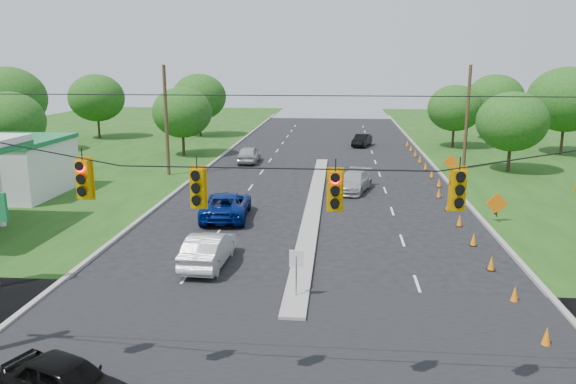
# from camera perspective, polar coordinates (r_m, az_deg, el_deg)

# --- Properties ---
(ground) EXTENTS (160.00, 160.00, 0.00)m
(ground) POSITION_cam_1_polar(r_m,az_deg,el_deg) (17.39, -0.78, -18.84)
(ground) COLOR black
(ground) RESTS_ON ground
(cross_street) EXTENTS (160.00, 14.00, 0.02)m
(cross_street) POSITION_cam_1_polar(r_m,az_deg,el_deg) (17.39, -0.78, -18.84)
(cross_street) COLOR black
(cross_street) RESTS_ON ground
(curb_left) EXTENTS (0.25, 110.00, 0.16)m
(curb_left) POSITION_cam_1_polar(r_m,az_deg,el_deg) (47.09, -9.21, 1.63)
(curb_left) COLOR gray
(curb_left) RESTS_ON ground
(curb_right) EXTENTS (0.25, 110.00, 0.16)m
(curb_right) POSITION_cam_1_polar(r_m,az_deg,el_deg) (46.41, 15.74, 1.13)
(curb_right) COLOR gray
(curb_right) RESTS_ON ground
(median) EXTENTS (1.00, 34.00, 0.18)m
(median) POSITION_cam_1_polar(r_m,az_deg,el_deg) (36.88, 2.64, -1.39)
(median) COLOR gray
(median) RESTS_ON ground
(median_sign) EXTENTS (0.55, 0.06, 2.05)m
(median_sign) POSITION_cam_1_polar(r_m,az_deg,el_deg) (22.13, 0.85, -7.37)
(median_sign) COLOR gray
(median_sign) RESTS_ON ground
(signal_span) EXTENTS (25.60, 0.32, 9.00)m
(signal_span) POSITION_cam_1_polar(r_m,az_deg,el_deg) (14.41, -1.46, -3.96)
(signal_span) COLOR #422D1C
(signal_span) RESTS_ON ground
(utility_pole_far_left) EXTENTS (0.28, 0.28, 9.00)m
(utility_pole_far_left) POSITION_cam_1_polar(r_m,az_deg,el_deg) (47.08, -12.26, 7.04)
(utility_pole_far_left) COLOR #422D1C
(utility_pole_far_left) RESTS_ON ground
(utility_pole_far_right) EXTENTS (0.28, 0.28, 9.00)m
(utility_pole_far_right) POSITION_cam_1_polar(r_m,az_deg,el_deg) (51.08, 17.73, 7.17)
(utility_pole_far_right) COLOR #422D1C
(utility_pole_far_right) RESTS_ON ground
(cone_0) EXTENTS (0.32, 0.32, 0.70)m
(cone_0) POSITION_cam_1_polar(r_m,az_deg,el_deg) (20.96, 24.78, -13.17)
(cone_0) COLOR orange
(cone_0) RESTS_ON ground
(cone_1) EXTENTS (0.32, 0.32, 0.70)m
(cone_1) POSITION_cam_1_polar(r_m,az_deg,el_deg) (23.98, 22.04, -9.58)
(cone_1) COLOR orange
(cone_1) RESTS_ON ground
(cone_2) EXTENTS (0.32, 0.32, 0.70)m
(cone_2) POSITION_cam_1_polar(r_m,az_deg,el_deg) (27.12, 19.96, -6.78)
(cone_2) COLOR orange
(cone_2) RESTS_ON ground
(cone_3) EXTENTS (0.32, 0.32, 0.70)m
(cone_3) POSITION_cam_1_polar(r_m,az_deg,el_deg) (30.34, 18.34, -4.57)
(cone_3) COLOR orange
(cone_3) RESTS_ON ground
(cone_4) EXTENTS (0.32, 0.32, 0.70)m
(cone_4) POSITION_cam_1_polar(r_m,az_deg,el_deg) (33.62, 17.03, -2.78)
(cone_4) COLOR orange
(cone_4) RESTS_ON ground
(cone_5) EXTENTS (0.32, 0.32, 0.70)m
(cone_5) POSITION_cam_1_polar(r_m,az_deg,el_deg) (36.94, 15.97, -1.31)
(cone_5) COLOR orange
(cone_5) RESTS_ON ground
(cone_6) EXTENTS (0.32, 0.32, 0.70)m
(cone_6) POSITION_cam_1_polar(r_m,az_deg,el_deg) (40.28, 15.08, -0.08)
(cone_6) COLOR orange
(cone_6) RESTS_ON ground
(cone_7) EXTENTS (0.32, 0.32, 0.70)m
(cone_7) POSITION_cam_1_polar(r_m,az_deg,el_deg) (43.76, 15.10, 0.94)
(cone_7) COLOR orange
(cone_7) RESTS_ON ground
(cone_8) EXTENTS (0.32, 0.32, 0.70)m
(cone_8) POSITION_cam_1_polar(r_m,az_deg,el_deg) (47.14, 14.40, 1.83)
(cone_8) COLOR orange
(cone_8) RESTS_ON ground
(cone_9) EXTENTS (0.32, 0.32, 0.70)m
(cone_9) POSITION_cam_1_polar(r_m,az_deg,el_deg) (50.54, 13.80, 2.60)
(cone_9) COLOR orange
(cone_9) RESTS_ON ground
(cone_10) EXTENTS (0.32, 0.32, 0.70)m
(cone_10) POSITION_cam_1_polar(r_m,az_deg,el_deg) (53.95, 13.27, 3.27)
(cone_10) COLOR orange
(cone_10) RESTS_ON ground
(cone_11) EXTENTS (0.32, 0.32, 0.70)m
(cone_11) POSITION_cam_1_polar(r_m,az_deg,el_deg) (57.37, 12.80, 3.86)
(cone_11) COLOR orange
(cone_11) RESTS_ON ground
(cone_12) EXTENTS (0.32, 0.32, 0.70)m
(cone_12) POSITION_cam_1_polar(r_m,az_deg,el_deg) (60.80, 12.38, 4.39)
(cone_12) COLOR orange
(cone_12) RESTS_ON ground
(cone_13) EXTENTS (0.32, 0.32, 0.70)m
(cone_13) POSITION_cam_1_polar(r_m,az_deg,el_deg) (64.24, 12.01, 4.86)
(cone_13) COLOR orange
(cone_13) RESTS_ON ground
(work_sign_1) EXTENTS (1.27, 0.58, 1.37)m
(work_sign_1) POSITION_cam_1_polar(r_m,az_deg,el_deg) (34.91, 20.43, -1.20)
(work_sign_1) COLOR black
(work_sign_1) RESTS_ON ground
(work_sign_2) EXTENTS (1.27, 0.58, 1.37)m
(work_sign_2) POSITION_cam_1_polar(r_m,az_deg,el_deg) (48.27, 16.22, 2.87)
(work_sign_2) COLOR black
(work_sign_2) RESTS_ON ground
(tree_2) EXTENTS (5.88, 5.88, 6.86)m
(tree_2) POSITION_cam_1_polar(r_m,az_deg,el_deg) (52.73, -26.48, 6.41)
(tree_2) COLOR black
(tree_2) RESTS_ON ground
(tree_3) EXTENTS (7.56, 7.56, 8.82)m
(tree_3) POSITION_cam_1_polar(r_m,az_deg,el_deg) (64.27, -26.56, 8.47)
(tree_3) COLOR black
(tree_3) RESTS_ON ground
(tree_4) EXTENTS (6.72, 6.72, 7.84)m
(tree_4) POSITION_cam_1_polar(r_m,az_deg,el_deg) (73.07, -18.87, 9.04)
(tree_4) COLOR black
(tree_4) RESTS_ON ground
(tree_5) EXTENTS (5.88, 5.88, 6.86)m
(tree_5) POSITION_cam_1_polar(r_m,az_deg,el_deg) (57.06, -10.70, 7.95)
(tree_5) COLOR black
(tree_5) RESTS_ON ground
(tree_6) EXTENTS (6.72, 6.72, 7.84)m
(tree_6) POSITION_cam_1_polar(r_m,az_deg,el_deg) (71.99, -9.00, 9.52)
(tree_6) COLOR black
(tree_6) RESTS_ON ground
(tree_9) EXTENTS (5.88, 5.88, 6.86)m
(tree_9) POSITION_cam_1_polar(r_m,az_deg,el_deg) (51.00, 21.82, 6.67)
(tree_9) COLOR black
(tree_9) RESTS_ON ground
(tree_10) EXTENTS (7.56, 7.56, 8.82)m
(tree_10) POSITION_cam_1_polar(r_m,az_deg,el_deg) (62.92, 26.43, 8.42)
(tree_10) COLOR black
(tree_10) RESTS_ON ground
(tree_11) EXTENTS (6.72, 6.72, 7.84)m
(tree_11) POSITION_cam_1_polar(r_m,az_deg,el_deg) (72.20, 20.29, 8.89)
(tree_11) COLOR black
(tree_11) RESTS_ON ground
(tree_12) EXTENTS (5.88, 5.88, 6.86)m
(tree_12) POSITION_cam_1_polar(r_m,az_deg,el_deg) (64.09, 16.60, 8.17)
(tree_12) COLOR black
(tree_12) RESTS_ON ground
(black_sedan) EXTENTS (4.35, 3.00, 1.37)m
(black_sedan) POSITION_cam_1_polar(r_m,az_deg,el_deg) (17.21, -21.53, -17.55)
(black_sedan) COLOR black
(black_sedan) RESTS_ON ground
(white_sedan) EXTENTS (1.80, 4.71, 1.53)m
(white_sedan) POSITION_cam_1_polar(r_m,az_deg,el_deg) (26.29, -8.07, -5.77)
(white_sedan) COLOR #BBBBBB
(white_sedan) RESTS_ON ground
(blue_pickup) EXTENTS (3.00, 5.86, 1.58)m
(blue_pickup) POSITION_cam_1_polar(r_m,az_deg,el_deg) (34.01, -6.28, -1.32)
(blue_pickup) COLOR navy
(blue_pickup) RESTS_ON ground
(silver_car_far) EXTENTS (3.25, 5.30, 1.43)m
(silver_car_far) POSITION_cam_1_polar(r_m,az_deg,el_deg) (41.05, 6.65, 1.05)
(silver_car_far) COLOR #ABABAB
(silver_car_far) RESTS_ON ground
(silver_car_oncoming) EXTENTS (1.85, 4.55, 1.55)m
(silver_car_oncoming) POSITION_cam_1_polar(r_m,az_deg,el_deg) (52.70, -4.00, 3.83)
(silver_car_oncoming) COLOR #A6A6A6
(silver_car_oncoming) RESTS_ON ground
(dark_car_receding) EXTENTS (2.51, 4.40, 1.37)m
(dark_car_receding) POSITION_cam_1_polar(r_m,az_deg,el_deg) (63.42, 7.52, 5.23)
(dark_car_receding) COLOR black
(dark_car_receding) RESTS_ON ground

